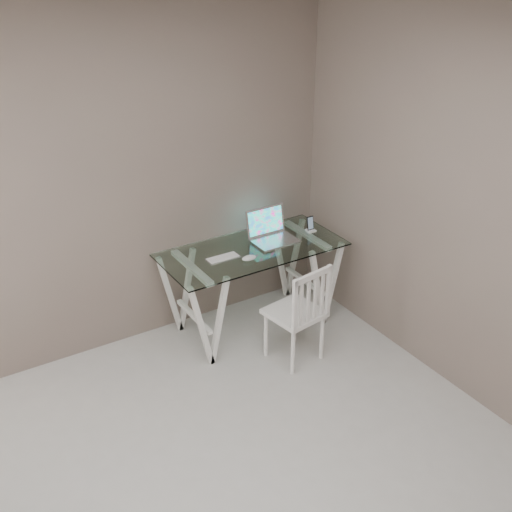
{
  "coord_description": "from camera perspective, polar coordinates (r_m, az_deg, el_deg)",
  "views": [
    {
      "loc": [
        -1.3,
        -2.12,
        3.07
      ],
      "look_at": [
        0.98,
        1.55,
        0.85
      ],
      "focal_mm": 45.0,
      "sensor_mm": 36.0,
      "label": 1
    }
  ],
  "objects": [
    {
      "name": "laptop",
      "position": [
        5.34,
        1.32,
        2.1
      ],
      "size": [
        0.36,
        0.3,
        0.25
      ],
      "color": "silver",
      "rests_on": "desk"
    },
    {
      "name": "keyboard",
      "position": [
        5.05,
        -2.97,
        -0.18
      ],
      "size": [
        0.27,
        0.12,
        0.01
      ],
      "primitive_type": "cube",
      "color": "silver",
      "rests_on": "desk"
    },
    {
      "name": "phone_dock",
      "position": [
        5.51,
        4.86,
        2.56
      ],
      "size": [
        0.07,
        0.07,
        0.13
      ],
      "color": "white",
      "rests_on": "desk"
    },
    {
      "name": "room",
      "position": [
        2.82,
        -1.59,
        -1.54
      ],
      "size": [
        4.5,
        4.52,
        2.71
      ],
      "color": "#AEACA7",
      "rests_on": "ground"
    },
    {
      "name": "chair",
      "position": [
        4.92,
        4.02,
        -4.86
      ],
      "size": [
        0.44,
        0.44,
        0.84
      ],
      "rotation": [
        0.0,
        0.0,
        0.15
      ],
      "color": "white",
      "rests_on": "ground"
    },
    {
      "name": "mouse",
      "position": [
        5.01,
        -0.62,
        -0.17
      ],
      "size": [
        0.12,
        0.07,
        0.04
      ],
      "primitive_type": "ellipsoid",
      "color": "silver",
      "rests_on": "desk"
    },
    {
      "name": "desk",
      "position": [
        5.37,
        -0.33,
        -2.8
      ],
      "size": [
        1.5,
        0.7,
        0.75
      ],
      "color": "silver",
      "rests_on": "ground"
    }
  ]
}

